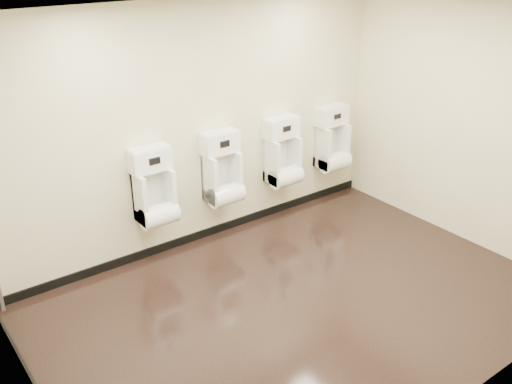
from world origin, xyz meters
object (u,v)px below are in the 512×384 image
Objects in this scene: urinal_1 at (223,174)px; urinal_2 at (283,157)px; urinal_0 at (155,193)px; urinal_3 at (333,143)px.

urinal_1 and urinal_2 have the same top height.
urinal_0 and urinal_2 have the same top height.
urinal_0 is 1.00× the size of urinal_3.
urinal_2 is (0.91, 0.00, 0.00)m from urinal_1.
urinal_0 and urinal_1 have the same top height.
urinal_0 is 1.00× the size of urinal_2.
urinal_3 is (0.85, 0.00, 0.00)m from urinal_2.
urinal_1 is at bearing 180.00° from urinal_2.
urinal_1 and urinal_3 have the same top height.
urinal_1 is at bearing 180.00° from urinal_3.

